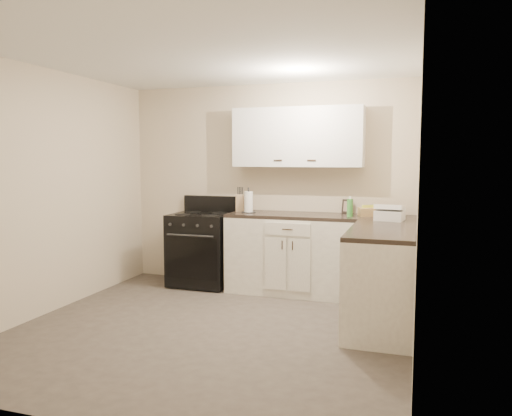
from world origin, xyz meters
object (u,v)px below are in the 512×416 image
(stove, at_px, (202,249))
(wicker_basket, at_px, (371,212))
(countertop_grill, at_px, (390,215))
(knife_block, at_px, (240,203))
(paper_towel, at_px, (249,202))

(stove, height_order, wicker_basket, wicker_basket)
(wicker_basket, xyz_separation_m, countertop_grill, (0.22, -0.35, 0.00))
(knife_block, distance_m, countertop_grill, 1.83)
(stove, distance_m, countertop_grill, 2.35)
(stove, xyz_separation_m, knife_block, (0.48, 0.08, 0.58))
(knife_block, relative_size, wicker_basket, 0.75)
(stove, relative_size, wicker_basket, 3.15)
(paper_towel, distance_m, wicker_basket, 1.44)
(countertop_grill, bearing_deg, knife_block, 177.73)
(paper_towel, height_order, wicker_basket, paper_towel)
(knife_block, xyz_separation_m, countertop_grill, (1.80, -0.34, -0.05))
(countertop_grill, bearing_deg, wicker_basket, 130.50)
(wicker_basket, height_order, countertop_grill, countertop_grill)
(knife_block, bearing_deg, stove, -177.75)
(wicker_basket, relative_size, countertop_grill, 1.00)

